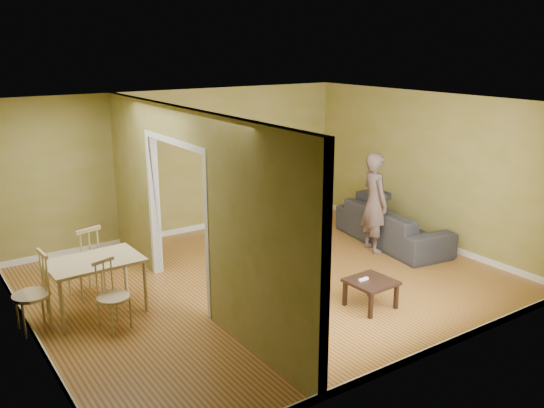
{
  "coord_description": "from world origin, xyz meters",
  "views": [
    {
      "loc": [
        -4.34,
        -6.52,
        3.38
      ],
      "look_at": [
        0.2,
        0.2,
        1.1
      ],
      "focal_mm": 38.0,
      "sensor_mm": 36.0,
      "label": 1
    }
  ],
  "objects": [
    {
      "name": "paper_box_navy_a",
      "position": [
        0.96,
        2.56,
        0.51
      ],
      "size": [
        0.4,
        0.26,
        0.2
      ],
      "primitive_type": "cube",
      "color": "navy",
      "rests_on": "bookshelf"
    },
    {
      "name": "game_controller",
      "position": [
        0.56,
        -1.4,
        0.39
      ],
      "size": [
        0.14,
        0.04,
        0.03
      ],
      "primitive_type": "cube",
      "color": "white",
      "rests_on": "coffee_table"
    },
    {
      "name": "chair_far",
      "position": [
        -2.35,
        1.02,
        0.51
      ],
      "size": [
        0.57,
        0.57,
        1.01
      ],
      "primitive_type": null,
      "rotation": [
        0.0,
        0.0,
        3.41
      ],
      "color": "tan",
      "rests_on": "ground"
    },
    {
      "name": "partition",
      "position": [
        -1.2,
        0.0,
        1.3
      ],
      "size": [
        0.22,
        5.5,
        2.6
      ],
      "primitive_type": null,
      "color": "#A18E56",
      "rests_on": "ground"
    },
    {
      "name": "dining_table",
      "position": [
        -2.39,
        0.41,
        0.64
      ],
      "size": [
        1.16,
        0.77,
        0.72
      ],
      "rotation": [
        0.0,
        0.0,
        0.03
      ],
      "color": "beige",
      "rests_on": "ground"
    },
    {
      "name": "paper_box_navy_b",
      "position": [
        0.94,
        2.56,
        1.26
      ],
      "size": [
        0.4,
        0.26,
        0.21
      ],
      "primitive_type": "cube",
      "color": "navy",
      "rests_on": "bookshelf"
    },
    {
      "name": "paper_box_teal",
      "position": [
        0.87,
        2.56,
        0.89
      ],
      "size": [
        0.42,
        0.28,
        0.22
      ],
      "primitive_type": "cube",
      "color": "#10696E",
      "rests_on": "bookshelf"
    },
    {
      "name": "person",
      "position": [
        2.19,
        0.11,
        0.98
      ],
      "size": [
        0.82,
        0.71,
        1.96
      ],
      "primitive_type": "imported",
      "rotation": [
        0.0,
        0.0,
        1.34
      ],
      "color": "slate",
      "rests_on": "ground"
    },
    {
      "name": "wall_speaker",
      "position": [
        1.5,
        2.69,
        1.9
      ],
      "size": [
        0.1,
        0.1,
        0.1
      ],
      "primitive_type": "cube",
      "color": "black",
      "rests_on": "room_shell"
    },
    {
      "name": "coffee_table",
      "position": [
        0.64,
        -1.47,
        0.32
      ],
      "size": [
        0.57,
        0.57,
        0.38
      ],
      "rotation": [
        0.0,
        0.0,
        0.04
      ],
      "color": "black",
      "rests_on": "ground"
    },
    {
      "name": "sofa",
      "position": [
        2.7,
        0.17,
        0.43
      ],
      "size": [
        2.39,
        1.28,
        0.87
      ],
      "primitive_type": "imported",
      "rotation": [
        0.0,
        0.0,
        1.43
      ],
      "color": "#2E2E2F",
      "rests_on": "ground"
    },
    {
      "name": "bookshelf",
      "position": [
        0.96,
        2.6,
        0.96
      ],
      "size": [
        0.81,
        0.35,
        1.92
      ],
      "color": "white",
      "rests_on": "ground"
    },
    {
      "name": "paper_box_navy_c",
      "position": [
        0.98,
        2.56,
        1.49
      ],
      "size": [
        0.42,
        0.28,
        0.22
      ],
      "primitive_type": "cube",
      "color": "navy",
      "rests_on": "bookshelf"
    },
    {
      "name": "chair_near",
      "position": [
        -2.36,
        -0.15,
        0.43
      ],
      "size": [
        0.5,
        0.5,
        0.87
      ],
      "primitive_type": null,
      "rotation": [
        0.0,
        0.0,
        0.3
      ],
      "color": "tan",
      "rests_on": "ground"
    },
    {
      "name": "chair_left",
      "position": [
        -3.18,
        0.34,
        0.49
      ],
      "size": [
        0.48,
        0.48,
        0.98
      ],
      "primitive_type": null,
      "rotation": [
        0.0,
        0.0,
        -1.5
      ],
      "color": "#D8BF7A",
      "rests_on": "ground"
    },
    {
      "name": "room_shell",
      "position": [
        0.0,
        0.0,
        1.3
      ],
      "size": [
        6.5,
        6.5,
        6.5
      ],
      "color": "#AD842A",
      "rests_on": "ground"
    }
  ]
}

